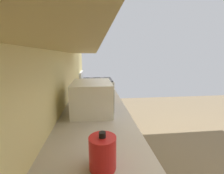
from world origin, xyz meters
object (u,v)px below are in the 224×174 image
oven_range (97,100)px  kettle (103,152)px  microwave (92,97)px  bowl (97,93)px

oven_range → kettle: (-2.60, 0.01, 0.52)m
oven_range → kettle: bearing=179.8°
oven_range → microwave: size_ratio=2.47×
bowl → oven_range: bearing=-0.3°
oven_range → microwave: 1.96m
microwave → bowl: (0.54, -0.05, -0.10)m
microwave → bowl: bearing=-5.6°
oven_range → kettle: 2.65m
kettle → microwave: bearing=4.2°
oven_range → bowl: size_ratio=5.58×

